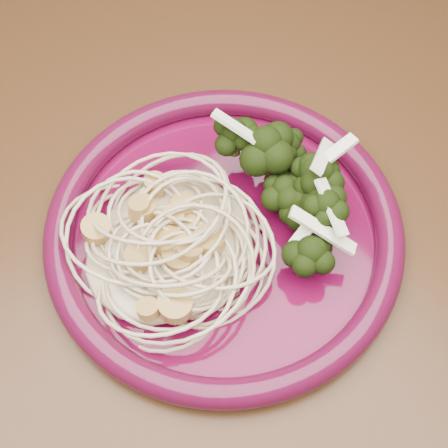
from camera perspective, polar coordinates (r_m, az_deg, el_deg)
name	(u,v)px	position (r m, az deg, el deg)	size (l,w,h in m)	color
dining_table	(234,255)	(0.61, 0.91, -2.86)	(1.20, 0.80, 0.75)	#472814
dinner_plate	(224,230)	(0.50, 0.00, -0.56)	(0.36, 0.36, 0.02)	#520627
spaghetti_pile	(169,242)	(0.48, -5.02, -1.67)	(0.14, 0.12, 0.03)	beige
scallop_cluster	(166,218)	(0.45, -5.37, 0.52)	(0.12, 0.12, 0.04)	gold
broccoli_pile	(289,194)	(0.49, 5.99, 2.76)	(0.09, 0.14, 0.05)	black
onion_garnish	(293,171)	(0.47, 6.33, 4.82)	(0.06, 0.09, 0.05)	white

